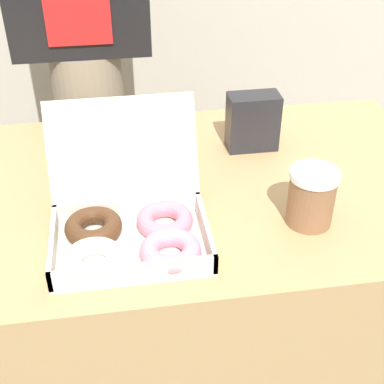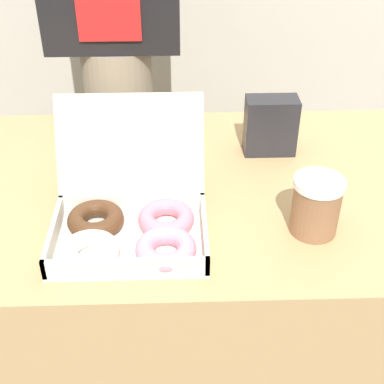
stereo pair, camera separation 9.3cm
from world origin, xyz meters
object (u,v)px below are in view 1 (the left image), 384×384
Objects in this scene: coffee_cup at (311,197)px; person_customer at (80,17)px; donut_box at (130,227)px; napkin_holder at (253,122)px.

person_customer is at bearing 120.91° from coffee_cup.
donut_box is 0.18× the size of person_customer.
donut_box is at bearing -83.44° from person_customer.
donut_box is 0.73m from person_customer.
person_customer is (-0.42, 0.70, 0.15)m from coffee_cup.
coffee_cup is 0.83m from person_customer.
donut_box is at bearing -178.39° from coffee_cup.
coffee_cup is 0.85× the size of napkin_holder.
napkin_holder is at bearing 97.41° from coffee_cup.
person_customer reaches higher than donut_box.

